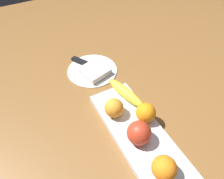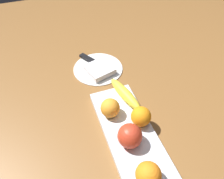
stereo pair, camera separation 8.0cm
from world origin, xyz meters
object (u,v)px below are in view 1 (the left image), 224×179
(orange_near_banana, at_px, (164,168))
(apple, at_px, (139,133))
(orange_near_apple, at_px, (114,108))
(knife, at_px, (83,62))
(banana, at_px, (125,93))
(orange_center, at_px, (146,113))
(fruit_tray, at_px, (138,134))
(folded_napkin, at_px, (95,71))
(dinner_plate, at_px, (92,70))

(orange_near_banana, bearing_deg, apple, -179.25)
(orange_near_apple, xyz_separation_m, knife, (-0.33, 0.02, -0.04))
(banana, relative_size, knife, 1.14)
(orange_center, bearing_deg, fruit_tray, -53.34)
(folded_napkin, height_order, knife, folded_napkin)
(fruit_tray, distance_m, orange_near_apple, 0.12)
(apple, xyz_separation_m, banana, (-0.18, 0.06, -0.02))
(orange_near_apple, relative_size, orange_near_banana, 0.94)
(orange_near_banana, xyz_separation_m, knife, (-0.59, -0.01, -0.05))
(fruit_tray, bearing_deg, banana, 165.23)
(orange_near_apple, bearing_deg, dinner_plate, 172.40)
(fruit_tray, distance_m, orange_near_banana, 0.16)
(orange_near_banana, height_order, dinner_plate, orange_near_banana)
(fruit_tray, distance_m, knife, 0.44)
(knife, bearing_deg, folded_napkin, -17.25)
(orange_near_apple, distance_m, knife, 0.34)
(knife, bearing_deg, orange_center, -20.95)
(orange_near_banana, height_order, folded_napkin, orange_near_banana)
(banana, bearing_deg, orange_near_apple, -68.50)
(banana, height_order, orange_near_apple, orange_near_apple)
(orange_center, distance_m, dinner_plate, 0.35)
(orange_near_apple, relative_size, dinner_plate, 0.31)
(orange_near_banana, relative_size, knife, 0.44)
(fruit_tray, height_order, orange_near_banana, orange_near_banana)
(fruit_tray, relative_size, orange_center, 6.41)
(dinner_plate, distance_m, knife, 0.06)
(orange_near_banana, bearing_deg, banana, 169.45)
(dinner_plate, bearing_deg, orange_near_apple, -7.60)
(orange_center, bearing_deg, folded_napkin, -171.25)
(orange_near_apple, bearing_deg, orange_near_banana, 4.85)
(banana, distance_m, knife, 0.29)
(dinner_plate, bearing_deg, folded_napkin, 0.00)
(banana, xyz_separation_m, orange_near_apple, (0.05, -0.08, 0.01))
(knife, bearing_deg, orange_near_banana, -30.20)
(apple, bearing_deg, dinner_plate, 177.61)
(banana, relative_size, orange_near_banana, 2.60)
(orange_center, bearing_deg, orange_near_banana, -19.13)
(folded_napkin, distance_m, knife, 0.09)
(fruit_tray, bearing_deg, folded_napkin, 180.00)
(orange_center, bearing_deg, apple, -48.37)
(banana, bearing_deg, knife, 179.71)
(apple, relative_size, orange_center, 1.14)
(dinner_plate, height_order, knife, knife)
(orange_center, relative_size, knife, 0.42)
(orange_near_apple, xyz_separation_m, folded_napkin, (-0.25, 0.04, -0.04))
(orange_near_banana, bearing_deg, folded_napkin, 178.27)
(apple, height_order, banana, apple)
(fruit_tray, bearing_deg, orange_near_apple, -160.91)
(banana, height_order, dinner_plate, banana)
(banana, bearing_deg, dinner_plate, 177.85)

